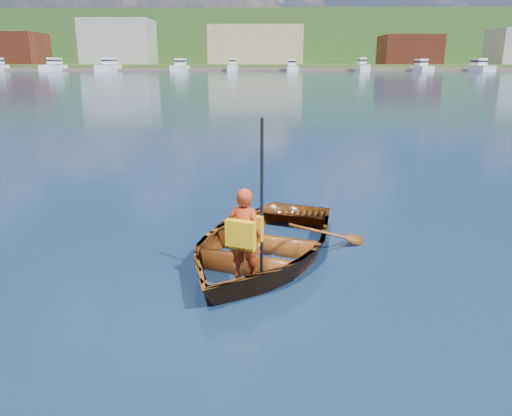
{
  "coord_description": "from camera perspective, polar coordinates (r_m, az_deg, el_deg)",
  "views": [
    {
      "loc": [
        -1.16,
        -6.27,
        2.54
      ],
      "look_at": [
        -1.3,
        0.01,
        0.71
      ],
      "focal_mm": 35.0,
      "sensor_mm": 36.0,
      "label": 1
    }
  ],
  "objects": [
    {
      "name": "ground",
      "position": [
        6.86,
        10.97,
        -5.76
      ],
      "size": [
        600.0,
        600.0,
        0.0
      ],
      "color": "#0D1F43",
      "rests_on": "ground"
    },
    {
      "name": "rowboat",
      "position": [
        6.7,
        0.57,
        -4.09
      ],
      "size": [
        3.52,
        4.1,
        0.72
      ],
      "color": "brown",
      "rests_on": "ground"
    },
    {
      "name": "child_paddler",
      "position": [
        5.71,
        -1.27,
        -2.96
      ],
      "size": [
        0.47,
        0.43,
        1.87
      ],
      "color": "#B43415",
      "rests_on": "ground"
    },
    {
      "name": "shoreline",
      "position": [
        243.0,
        1.61,
        18.12
      ],
      "size": [
        400.0,
        140.0,
        22.0
      ],
      "color": "#3F5D22",
      "rests_on": "ground"
    },
    {
      "name": "dock",
      "position": [
        154.36,
        -0.55,
        15.5
      ],
      "size": [
        160.05,
        6.75,
        0.8
      ],
      "color": "brown",
      "rests_on": "ground"
    },
    {
      "name": "waterfront_buildings",
      "position": [
        171.47,
        -0.99,
        18.03
      ],
      "size": [
        202.0,
        16.0,
        14.0
      ],
      "color": "maroon",
      "rests_on": "ground"
    },
    {
      "name": "marina_yachts",
      "position": [
        150.08,
        -3.46,
        15.82
      ],
      "size": [
        143.45,
        13.92,
        4.16
      ],
      "color": "white",
      "rests_on": "ground"
    },
    {
      "name": "hillside_trees",
      "position": [
        246.71,
        -1.65,
        19.86
      ],
      "size": [
        265.7,
        83.49,
        23.51
      ],
      "color": "#382314",
      "rests_on": "ground"
    }
  ]
}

